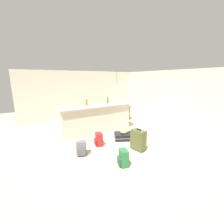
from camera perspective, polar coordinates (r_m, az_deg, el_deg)
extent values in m
cube|color=#BCAD8E|center=(5.81, 1.40, -8.80)|extent=(13.00, 13.00, 0.05)
cube|color=beige|center=(8.18, -10.24, 6.62)|extent=(6.60, 0.10, 2.50)
cube|color=beige|center=(7.73, 19.67, 5.71)|extent=(0.10, 6.00, 2.50)
cube|color=beige|center=(5.71, -5.21, -3.20)|extent=(2.80, 0.20, 1.09)
cube|color=white|center=(5.57, -5.34, 2.45)|extent=(2.96, 0.40, 0.05)
cylinder|color=silver|center=(5.08, -17.66, 2.39)|extent=(0.07, 0.07, 0.22)
cylinder|color=#9E661E|center=(5.45, -9.84, 3.59)|extent=(0.07, 0.07, 0.24)
cylinder|color=#2D6B38|center=(5.83, -1.70, 4.47)|extent=(0.07, 0.07, 0.25)
cylinder|color=silver|center=(6.23, 4.49, 4.82)|extent=(0.06, 0.06, 0.21)
cube|color=beige|center=(5.92, 0.24, 4.45)|extent=(0.26, 0.18, 0.22)
cube|color=brown|center=(7.55, 2.42, 2.22)|extent=(1.10, 0.80, 0.04)
cylinder|color=brown|center=(7.09, 0.62, -1.55)|extent=(0.06, 0.06, 0.70)
cylinder|color=brown|center=(7.64, 6.87, -0.57)|extent=(0.06, 0.06, 0.70)
cylinder|color=brown|center=(7.66, -2.07, -0.45)|extent=(0.06, 0.06, 0.70)
cylinder|color=brown|center=(8.17, 3.93, 0.39)|extent=(0.06, 0.06, 0.70)
cube|color=#9E754C|center=(7.11, 4.65, -0.90)|extent=(0.47, 0.47, 0.04)
cube|color=#9E754C|center=(7.21, 4.10, 1.43)|extent=(0.40, 0.12, 0.48)
cylinder|color=#9E754C|center=(6.96, 3.96, -3.10)|extent=(0.04, 0.04, 0.41)
cylinder|color=#9E754C|center=(7.09, 6.33, -2.85)|extent=(0.04, 0.04, 0.41)
cylinder|color=#9E754C|center=(7.24, 2.94, -2.44)|extent=(0.04, 0.04, 0.41)
cylinder|color=#9E754C|center=(7.37, 5.24, -2.21)|extent=(0.04, 0.04, 0.41)
cylinder|color=black|center=(7.36, 1.88, 13.17)|extent=(0.01, 0.01, 0.69)
cone|color=white|center=(7.37, 1.86, 10.07)|extent=(0.34, 0.34, 0.14)
sphere|color=white|center=(7.37, 1.85, 9.45)|extent=(0.07, 0.07, 0.07)
cube|color=black|center=(5.34, 4.75, -9.32)|extent=(0.82, 0.73, 0.22)
cube|color=gray|center=(5.34, 4.75, -9.32)|extent=(0.84, 0.75, 0.02)
cube|color=#2D2D33|center=(5.42, 9.08, -9.10)|extent=(0.21, 0.22, 0.02)
cube|color=red|center=(4.84, -5.07, -10.49)|extent=(0.23, 0.31, 0.42)
cube|color=maroon|center=(4.84, -6.33, -11.46)|extent=(0.10, 0.23, 0.19)
cube|color=black|center=(4.93, -4.16, -10.26)|extent=(0.03, 0.04, 0.36)
cube|color=black|center=(4.81, -3.66, -10.88)|extent=(0.03, 0.04, 0.36)
cube|color=slate|center=(4.35, -11.78, -13.57)|extent=(0.33, 0.27, 0.42)
cube|color=#515155|center=(4.28, -11.74, -15.11)|extent=(0.23, 0.13, 0.19)
cube|color=black|center=(4.45, -12.67, -13.28)|extent=(0.04, 0.04, 0.36)
cube|color=black|center=(4.45, -10.82, -13.21)|extent=(0.04, 0.04, 0.36)
cube|color=#51562D|center=(4.57, 10.18, -10.48)|extent=(0.31, 0.47, 0.60)
cylinder|color=black|center=(4.81, 8.22, -13.12)|extent=(0.04, 0.06, 0.06)
cylinder|color=black|center=(4.60, 11.92, -14.57)|extent=(0.04, 0.06, 0.06)
cube|color=#232328|center=(4.45, 10.34, -6.70)|extent=(0.06, 0.14, 0.04)
cube|color=#286B3D|center=(3.82, 4.58, -17.32)|extent=(0.26, 0.32, 0.42)
cube|color=#205530|center=(3.83, 2.90, -18.49)|extent=(0.12, 0.23, 0.19)
cube|color=black|center=(3.92, 5.70, -16.88)|extent=(0.03, 0.04, 0.36)
cube|color=black|center=(3.80, 6.42, -17.88)|extent=(0.03, 0.04, 0.36)
cube|color=#334C99|center=(5.31, 5.02, -7.95)|extent=(0.23, 0.18, 0.04)
cube|color=gold|center=(5.26, 4.61, -7.73)|extent=(0.23, 0.17, 0.03)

